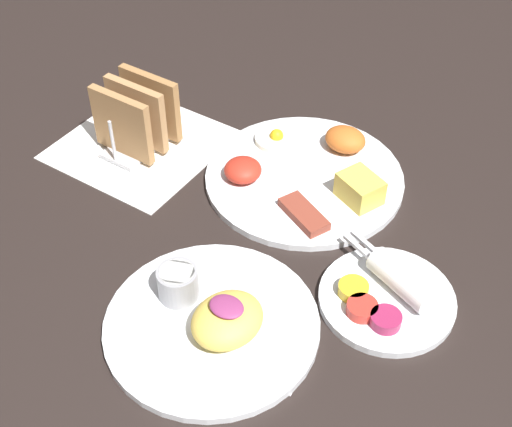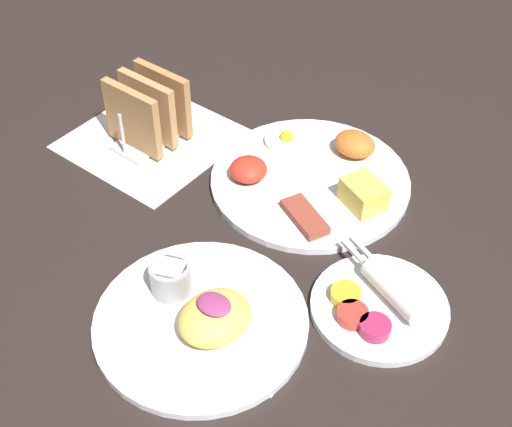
{
  "view_description": "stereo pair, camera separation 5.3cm",
  "coord_description": "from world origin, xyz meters",
  "px_view_note": "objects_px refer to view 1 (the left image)",
  "views": [
    {
      "loc": [
        0.37,
        -0.51,
        0.65
      ],
      "look_at": [
        0.01,
        0.04,
        0.03
      ],
      "focal_mm": 50.0,
      "sensor_mm": 36.0,
      "label": 1
    },
    {
      "loc": [
        0.42,
        -0.48,
        0.65
      ],
      "look_at": [
        0.01,
        0.04,
        0.03
      ],
      "focal_mm": 50.0,
      "sensor_mm": 36.0,
      "label": 2
    }
  ],
  "objects_px": {
    "plate_condiments": "(387,295)",
    "toast_rack": "(137,117)",
    "plate_breakfast": "(307,174)",
    "plate_foreground": "(212,319)"
  },
  "relations": [
    {
      "from": "plate_breakfast",
      "to": "plate_foreground",
      "type": "relative_size",
      "value": 1.12
    },
    {
      "from": "plate_breakfast",
      "to": "plate_condiments",
      "type": "bearing_deg",
      "value": -36.22
    },
    {
      "from": "toast_rack",
      "to": "plate_condiments",
      "type": "bearing_deg",
      "value": -9.35
    },
    {
      "from": "plate_foreground",
      "to": "toast_rack",
      "type": "relative_size",
      "value": 2.13
    },
    {
      "from": "plate_foreground",
      "to": "toast_rack",
      "type": "distance_m",
      "value": 0.36
    },
    {
      "from": "plate_condiments",
      "to": "toast_rack",
      "type": "distance_m",
      "value": 0.44
    },
    {
      "from": "plate_breakfast",
      "to": "toast_rack",
      "type": "relative_size",
      "value": 2.39
    },
    {
      "from": "plate_condiments",
      "to": "toast_rack",
      "type": "xyz_separation_m",
      "value": [
        -0.44,
        0.07,
        0.04
      ]
    },
    {
      "from": "plate_breakfast",
      "to": "plate_foreground",
      "type": "height_order",
      "value": "plate_foreground"
    },
    {
      "from": "plate_breakfast",
      "to": "toast_rack",
      "type": "distance_m",
      "value": 0.26
    }
  ]
}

